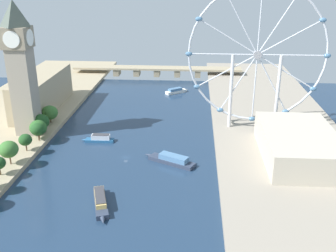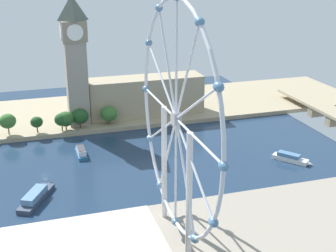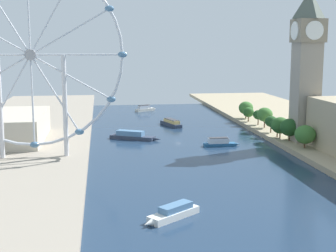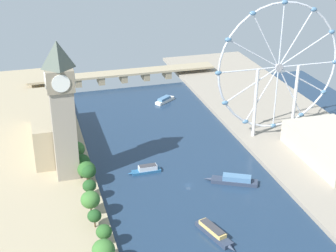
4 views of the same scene
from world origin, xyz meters
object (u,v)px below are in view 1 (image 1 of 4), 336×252
at_px(river_bridge, 157,70).
at_px(tour_boat_0, 100,201).
at_px(tour_boat_3, 172,160).
at_px(ferris_wheel, 257,56).
at_px(tour_boat_2, 100,139).
at_px(tour_boat_1, 176,91).
at_px(clock_tower, 21,67).
at_px(parliament_block, 42,92).
at_px(riverside_hall, 299,145).

distance_m(river_bridge, tour_boat_0, 259.37).
distance_m(river_bridge, tour_boat_3, 213.22).
distance_m(ferris_wheel, tour_boat_0, 143.99).
relative_size(ferris_wheel, river_bridge, 0.54).
bearing_deg(river_bridge, tour_boat_2, -96.73).
bearing_deg(river_bridge, tour_boat_1, -69.48).
xyz_separation_m(clock_tower, tour_boat_3, (100.66, -34.36, -46.82)).
relative_size(clock_tower, river_bridge, 0.48).
xyz_separation_m(parliament_block, riverside_hall, (184.62, -77.56, -5.80)).
bearing_deg(tour_boat_1, tour_boat_0, -135.42).
distance_m(clock_tower, tour_boat_0, 117.06).
relative_size(riverside_hall, tour_boat_2, 3.15).
relative_size(parliament_block, tour_boat_0, 2.77).
height_order(riverside_hall, tour_boat_1, riverside_hall).
height_order(clock_tower, tour_boat_1, clock_tower).
distance_m(parliament_block, tour_boat_0, 154.57).
relative_size(tour_boat_1, tour_boat_2, 0.98).
bearing_deg(parliament_block, tour_boat_1, 30.24).
distance_m(ferris_wheel, tour_boat_1, 120.12).
relative_size(ferris_wheel, tour_boat_1, 4.53).
bearing_deg(tour_boat_3, tour_boat_2, -2.34).
distance_m(parliament_block, riverside_hall, 200.33).
distance_m(clock_tower, tour_boat_3, 116.21).
distance_m(riverside_hall, river_bridge, 228.92).
bearing_deg(clock_tower, tour_boat_3, -18.84).
xyz_separation_m(clock_tower, river_bridge, (71.81, 176.86, -42.42)).
bearing_deg(tour_boat_1, riverside_hall, -97.39).
relative_size(riverside_hall, tour_boat_3, 2.17).
height_order(parliament_block, tour_boat_1, parliament_block).
bearing_deg(ferris_wheel, river_bridge, 117.95).
relative_size(tour_boat_0, tour_boat_1, 1.40).
bearing_deg(parliament_block, tour_boat_3, -37.89).
bearing_deg(tour_boat_1, clock_tower, -168.06).
bearing_deg(tour_boat_1, ferris_wheel, -94.62).
xyz_separation_m(clock_tower, ferris_wheel, (154.69, 20.66, 5.04)).
xyz_separation_m(riverside_hall, tour_boat_1, (-79.85, 138.63, -9.10)).
distance_m(ferris_wheel, river_bridge, 183.08).
distance_m(riverside_hall, tour_boat_0, 121.26).
bearing_deg(parliament_block, tour_boat_2, -43.74).
xyz_separation_m(ferris_wheel, tour_boat_1, (-58.49, 91.06, -52.11)).
bearing_deg(tour_boat_0, ferris_wheel, 122.94).
relative_size(ferris_wheel, tour_boat_2, 4.44).
bearing_deg(tour_boat_2, ferris_wheel, -166.55).
xyz_separation_m(tour_boat_1, tour_boat_2, (-45.92, -117.38, 0.19)).
bearing_deg(parliament_block, ferris_wheel, -10.41).
bearing_deg(tour_boat_1, river_bridge, 73.19).
bearing_deg(river_bridge, riverside_hall, -62.91).
relative_size(ferris_wheel, tour_boat_0, 3.24).
bearing_deg(ferris_wheel, parliament_block, 169.59).
bearing_deg(tour_boat_3, tour_boat_0, 83.63).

